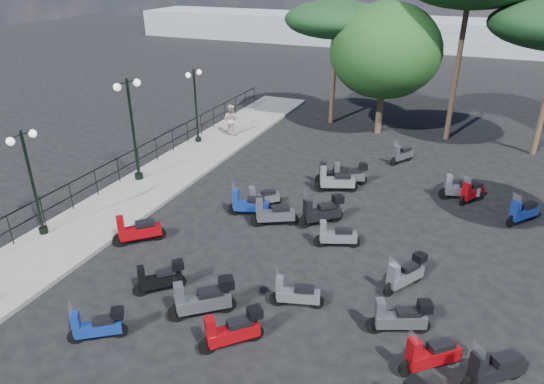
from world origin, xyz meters
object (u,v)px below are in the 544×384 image
at_px(scooter_2, 137,231).
at_px(scooter_7, 160,278).
at_px(scooter_4, 263,198).
at_px(scooter_24, 400,318).
at_px(scooter_27, 460,189).
at_px(pine_2, 336,20).
at_px(lamp_post_1, 132,124).
at_px(scooter_1, 97,326).
at_px(scooter_9, 322,212).
at_px(lamp_post_2, 196,101).
at_px(scooter_14, 336,236).
at_px(scooter_23, 494,370).
at_px(scooter_25, 405,275).
at_px(scooter_26, 523,212).
at_px(scooter_16, 335,181).
at_px(scooter_6, 232,331).
at_px(scooter_10, 349,175).
at_px(scooter_13, 203,300).
at_px(broadleaf_tree, 385,51).
at_px(scooter_15, 334,174).
at_px(scooter_8, 273,214).
at_px(pedestrian_far, 231,120).
at_px(scooter_20, 472,192).
at_px(scooter_12, 296,294).
at_px(scooter_21, 402,155).
at_px(scooter_19, 430,355).
at_px(lamp_post_0, 31,177).
at_px(scooter_3, 249,205).

relative_size(scooter_2, scooter_7, 1.16).
distance_m(scooter_4, scooter_24, 7.96).
relative_size(scooter_27, pine_2, 0.24).
height_order(lamp_post_1, scooter_24, lamp_post_1).
distance_m(lamp_post_1, scooter_1, 10.12).
distance_m(scooter_9, scooter_24, 5.90).
bearing_deg(lamp_post_2, scooter_4, -33.86).
distance_m(scooter_14, scooter_27, 6.46).
relative_size(scooter_1, scooter_23, 0.91).
bearing_deg(scooter_25, scooter_26, -88.21).
relative_size(scooter_9, scooter_16, 0.82).
height_order(scooter_1, scooter_6, scooter_6).
height_order(scooter_7, scooter_10, scooter_10).
distance_m(lamp_post_2, pine_2, 9.00).
relative_size(scooter_13, scooter_23, 1.10).
distance_m(scooter_25, broadleaf_tree, 14.96).
bearing_deg(scooter_23, scooter_4, 11.77).
bearing_deg(scooter_26, scooter_27, 12.04).
bearing_deg(scooter_4, broadleaf_tree, -55.20).
height_order(scooter_15, pine_2, pine_2).
bearing_deg(scooter_8, pedestrian_far, 7.64).
height_order(scooter_10, scooter_20, scooter_10).
relative_size(lamp_post_1, scooter_24, 2.78).
bearing_deg(pine_2, scooter_24, -67.79).
bearing_deg(broadleaf_tree, lamp_post_1, -127.41).
xyz_separation_m(lamp_post_2, scooter_15, (8.02, -2.19, -1.82)).
bearing_deg(scooter_12, scooter_15, -6.62).
distance_m(scooter_23, pine_2, 20.60).
height_order(scooter_12, scooter_20, scooter_20).
relative_size(scooter_26, broadleaf_tree, 0.19).
height_order(scooter_2, scooter_12, scooter_2).
height_order(scooter_7, scooter_15, scooter_15).
bearing_deg(scooter_21, scooter_1, 101.65).
bearing_deg(scooter_8, scooter_26, -94.04).
xyz_separation_m(scooter_25, scooter_27, (1.07, 6.81, -0.02)).
xyz_separation_m(scooter_14, pine_2, (-4.18, 13.37, 5.38)).
bearing_deg(scooter_15, scooter_19, -179.74).
distance_m(lamp_post_0, scooter_27, 15.85).
distance_m(scooter_16, scooter_20, 5.39).
xyz_separation_m(scooter_20, scooter_21, (-3.25, 3.10, -0.01)).
xyz_separation_m(scooter_13, scooter_27, (5.85, 10.19, -0.09)).
relative_size(scooter_7, scooter_12, 0.82).
bearing_deg(scooter_4, scooter_23, -169.46).
bearing_deg(broadleaf_tree, scooter_13, -93.59).
distance_m(lamp_post_2, scooter_16, 8.96).
bearing_deg(lamp_post_2, scooter_1, -61.59).
distance_m(scooter_26, broadleaf_tree, 11.56).
height_order(scooter_3, scooter_16, scooter_16).
xyz_separation_m(lamp_post_0, scooter_26, (15.37, 7.56, -1.83)).
relative_size(lamp_post_1, scooter_2, 3.08).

